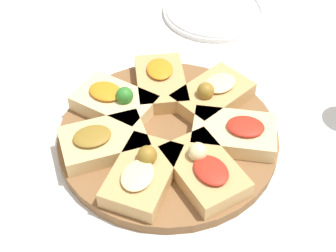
% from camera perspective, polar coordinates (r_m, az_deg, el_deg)
% --- Properties ---
extents(ground_plane, '(3.00, 3.00, 0.00)m').
position_cam_1_polar(ground_plane, '(0.75, 0.00, -1.67)').
color(ground_plane, silver).
extents(serving_board, '(0.35, 0.35, 0.02)m').
position_cam_1_polar(serving_board, '(0.74, 0.00, -1.20)').
color(serving_board, brown).
rests_on(serving_board, ground_plane).
extents(focaccia_slice_0, '(0.13, 0.15, 0.05)m').
position_cam_1_polar(focaccia_slice_0, '(0.66, 4.44, -5.29)').
color(focaccia_slice_0, tan).
rests_on(focaccia_slice_0, serving_board).
extents(focaccia_slice_1, '(0.13, 0.15, 0.04)m').
position_cam_1_polar(focaccia_slice_1, '(0.72, 8.14, -0.83)').
color(focaccia_slice_1, '#E5C689').
rests_on(focaccia_slice_1, serving_board).
extents(focaccia_slice_2, '(0.14, 0.11, 0.05)m').
position_cam_1_polar(focaccia_slice_2, '(0.77, 5.49, 3.87)').
color(focaccia_slice_2, tan).
rests_on(focaccia_slice_2, serving_board).
extents(focaccia_slice_3, '(0.15, 0.14, 0.04)m').
position_cam_1_polar(focaccia_slice_3, '(0.80, -0.89, 5.39)').
color(focaccia_slice_3, tan).
rests_on(focaccia_slice_3, serving_board).
extents(focaccia_slice_4, '(0.09, 0.13, 0.05)m').
position_cam_1_polar(focaccia_slice_4, '(0.76, -6.56, 2.98)').
color(focaccia_slice_4, '#E5C689').
rests_on(focaccia_slice_4, serving_board).
extents(focaccia_slice_5, '(0.15, 0.14, 0.04)m').
position_cam_1_polar(focaccia_slice_5, '(0.71, -7.93, -1.87)').
color(focaccia_slice_5, '#DBB775').
rests_on(focaccia_slice_5, serving_board).
extents(focaccia_slice_6, '(0.14, 0.11, 0.05)m').
position_cam_1_polar(focaccia_slice_6, '(0.66, -3.12, -5.80)').
color(focaccia_slice_6, tan).
rests_on(focaccia_slice_6, serving_board).
extents(plate_right, '(0.22, 0.22, 0.02)m').
position_cam_1_polar(plate_right, '(1.02, 5.68, 13.85)').
color(plate_right, white).
rests_on(plate_right, ground_plane).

